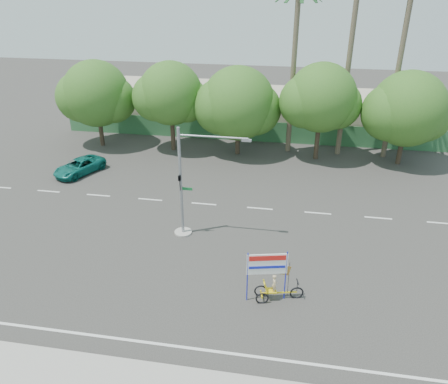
# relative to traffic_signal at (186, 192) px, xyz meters

# --- Properties ---
(ground) EXTENTS (120.00, 120.00, 0.00)m
(ground) POSITION_rel_traffic_signal_xyz_m (2.20, -3.98, -2.92)
(ground) COLOR #33302D
(ground) RESTS_ON ground
(fence) EXTENTS (38.00, 0.08, 2.00)m
(fence) POSITION_rel_traffic_signal_xyz_m (2.20, 17.52, -1.92)
(fence) COLOR #336B3D
(fence) RESTS_ON ground
(building_left) EXTENTS (12.00, 8.00, 4.00)m
(building_left) POSITION_rel_traffic_signal_xyz_m (-7.80, 22.02, -0.92)
(building_left) COLOR #B3A58E
(building_left) RESTS_ON ground
(building_right) EXTENTS (14.00, 8.00, 3.60)m
(building_right) POSITION_rel_traffic_signal_xyz_m (10.20, 22.02, -1.12)
(building_right) COLOR #B3A58E
(building_right) RESTS_ON ground
(tree_far_left) EXTENTS (7.14, 6.00, 7.96)m
(tree_far_left) POSITION_rel_traffic_signal_xyz_m (-11.85, 14.02, 1.84)
(tree_far_left) COLOR #473828
(tree_far_left) RESTS_ON ground
(tree_left) EXTENTS (6.66, 5.60, 8.07)m
(tree_left) POSITION_rel_traffic_signal_xyz_m (-4.85, 14.02, 2.14)
(tree_left) COLOR #473828
(tree_left) RESTS_ON ground
(tree_center) EXTENTS (7.62, 6.40, 7.85)m
(tree_center) POSITION_rel_traffic_signal_xyz_m (1.14, 14.02, 1.55)
(tree_center) COLOR #473828
(tree_center) RESTS_ON ground
(tree_right) EXTENTS (6.90, 5.80, 8.36)m
(tree_right) POSITION_rel_traffic_signal_xyz_m (8.15, 14.02, 2.32)
(tree_right) COLOR #473828
(tree_right) RESTS_ON ground
(tree_far_right) EXTENTS (7.38, 6.20, 7.94)m
(tree_far_right) POSITION_rel_traffic_signal_xyz_m (15.15, 14.02, 1.73)
(tree_far_right) COLOR #473828
(tree_far_right) RESTS_ON ground
(palm_tall) EXTENTS (3.73, 3.79, 17.45)m
(palm_tall) POSITION_rel_traffic_signal_xyz_m (10.20, 15.52, 7.55)
(palm_tall) COLOR #70604C
(palm_tall) RESTS_ON ground
(palm_mid) EXTENTS (3.73, 3.79, 15.45)m
(palm_mid) POSITION_rel_traffic_signal_xyz_m (14.20, 15.52, 6.48)
(palm_mid) COLOR #70604C
(palm_mid) RESTS_ON ground
(palm_short) EXTENTS (3.73, 3.79, 14.45)m
(palm_short) POSITION_rel_traffic_signal_xyz_m (5.70, 15.52, 5.94)
(palm_short) COLOR #70604C
(palm_short) RESTS_ON ground
(traffic_signal) EXTENTS (4.72, 1.10, 7.00)m
(traffic_signal) POSITION_rel_traffic_signal_xyz_m (0.00, 0.00, 0.00)
(traffic_signal) COLOR gray
(traffic_signal) RESTS_ON ground
(trike_billboard) EXTENTS (2.88, 1.04, 2.89)m
(trike_billboard) POSITION_rel_traffic_signal_xyz_m (5.64, -5.33, -1.76)
(trike_billboard) COLOR black
(trike_billboard) RESTS_ON ground
(pickup_truck) EXTENTS (3.65, 4.81, 1.21)m
(pickup_truck) POSITION_rel_traffic_signal_xyz_m (-10.93, 7.50, -2.31)
(pickup_truck) COLOR #0E6257
(pickup_truck) RESTS_ON ground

